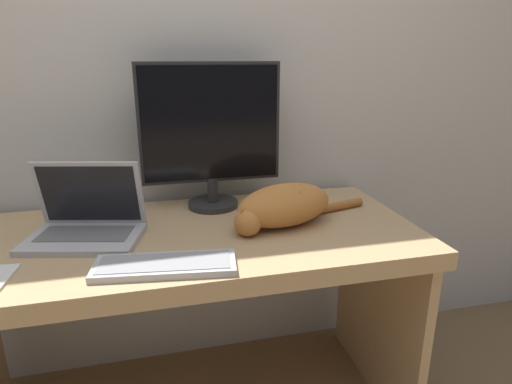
{
  "coord_description": "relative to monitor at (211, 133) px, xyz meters",
  "views": [
    {
      "loc": [
        -0.08,
        -0.98,
        1.31
      ],
      "look_at": [
        0.23,
        0.31,
        0.88
      ],
      "focal_mm": 30.0,
      "sensor_mm": 36.0,
      "label": 1
    }
  ],
  "objects": [
    {
      "name": "wall_back",
      "position": [
        -0.13,
        0.17,
        0.26
      ],
      "size": [
        6.4,
        0.06,
        2.6
      ],
      "color": "silver",
      "rests_on": "ground_plane"
    },
    {
      "name": "laptop",
      "position": [
        -0.43,
        -0.21,
        -0.23
      ],
      "size": [
        0.38,
        0.3,
        0.24
      ],
      "rotation": [
        0.0,
        0.0,
        -0.23
      ],
      "color": "#B7B7BC",
      "rests_on": "desk"
    },
    {
      "name": "small_toy",
      "position": [
        0.35,
        -0.05,
        -0.25
      ],
      "size": [
        0.07,
        0.07,
        0.07
      ],
      "color": "gold",
      "rests_on": "desk"
    },
    {
      "name": "cat",
      "position": [
        0.21,
        -0.25,
        -0.21
      ],
      "size": [
        0.54,
        0.26,
        0.15
      ],
      "rotation": [
        0.0,
        0.0,
        0.25
      ],
      "color": "#C67A38",
      "rests_on": "desk"
    },
    {
      "name": "monitor",
      "position": [
        0.0,
        0.0,
        0.0
      ],
      "size": [
        0.52,
        0.19,
        0.54
      ],
      "color": "#282828",
      "rests_on": "desk"
    },
    {
      "name": "external_keyboard",
      "position": [
        -0.2,
        -0.48,
        -0.27
      ],
      "size": [
        0.4,
        0.19,
        0.02
      ],
      "rotation": [
        0.0,
        0.0,
        -0.13
      ],
      "color": "#BCBCC1",
      "rests_on": "desk"
    },
    {
      "name": "desk",
      "position": [
        -0.13,
        -0.23,
        -0.44
      ],
      "size": [
        1.55,
        0.69,
        0.75
      ],
      "color": "tan",
      "rests_on": "ground_plane"
    }
  ]
}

